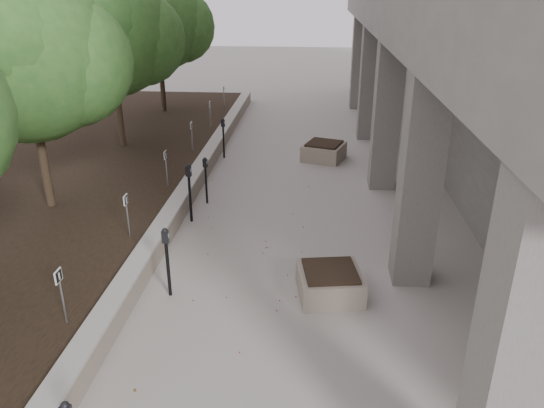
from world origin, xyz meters
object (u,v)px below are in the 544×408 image
(crabapple_tree_4, at_px, (113,60))
(crabapple_tree_5, at_px, (159,43))
(planter_front, at_px, (330,282))
(crabapple_tree_3, at_px, (31,92))
(planter_back, at_px, (324,151))
(parking_meter_5, at_px, (223,138))
(parking_meter_4, at_px, (206,181))
(parking_meter_2, at_px, (168,262))
(parking_meter_3, at_px, (190,193))

(crabapple_tree_4, xyz_separation_m, crabapple_tree_5, (0.00, 5.00, 0.00))
(crabapple_tree_4, relative_size, planter_front, 4.80)
(crabapple_tree_3, distance_m, planter_back, 8.92)
(planter_front, bearing_deg, crabapple_tree_5, 117.52)
(planter_front, bearing_deg, crabapple_tree_4, 130.61)
(parking_meter_5, xyz_separation_m, planter_back, (3.27, 0.12, -0.38))
(parking_meter_4, distance_m, planter_back, 5.01)
(parking_meter_2, bearing_deg, crabapple_tree_5, 104.72)
(crabapple_tree_5, distance_m, planter_back, 8.60)
(crabapple_tree_4, height_order, planter_front, crabapple_tree_4)
(crabapple_tree_3, relative_size, parking_meter_3, 3.70)
(crabapple_tree_4, bearing_deg, parking_meter_4, -46.06)
(planter_back, bearing_deg, parking_meter_5, -177.95)
(crabapple_tree_5, relative_size, planter_back, 4.48)
(crabapple_tree_5, height_order, parking_meter_4, crabapple_tree_5)
(parking_meter_2, bearing_deg, crabapple_tree_3, 139.79)
(parking_meter_2, xyz_separation_m, parking_meter_4, (-0.17, 4.35, -0.06))
(crabapple_tree_5, height_order, parking_meter_3, crabapple_tree_5)
(crabapple_tree_4, relative_size, parking_meter_5, 4.10)
(parking_meter_3, bearing_deg, planter_front, -29.68)
(crabapple_tree_3, bearing_deg, planter_front, -22.42)
(parking_meter_3, height_order, parking_meter_5, parking_meter_3)
(parking_meter_3, distance_m, planter_back, 6.03)
(crabapple_tree_4, bearing_deg, planter_front, -49.39)
(crabapple_tree_5, height_order, planter_back, crabapple_tree_5)
(crabapple_tree_4, height_order, parking_meter_3, crabapple_tree_4)
(parking_meter_5, height_order, planter_front, parking_meter_5)
(crabapple_tree_3, xyz_separation_m, planter_front, (6.64, -2.74, -2.86))
(crabapple_tree_4, bearing_deg, crabapple_tree_3, -90.00)
(crabapple_tree_5, bearing_deg, crabapple_tree_4, -90.00)
(crabapple_tree_5, distance_m, parking_meter_5, 6.37)
(crabapple_tree_5, relative_size, parking_meter_5, 4.10)
(crabapple_tree_3, height_order, crabapple_tree_4, same)
(crabapple_tree_5, height_order, planter_front, crabapple_tree_5)
(planter_front, height_order, planter_back, planter_back)
(parking_meter_3, height_order, planter_back, parking_meter_3)
(parking_meter_4, bearing_deg, parking_meter_5, 112.89)
(crabapple_tree_4, bearing_deg, parking_meter_2, -65.23)
(crabapple_tree_4, distance_m, parking_meter_3, 6.32)
(crabapple_tree_4, bearing_deg, crabapple_tree_5, 90.00)
(parking_meter_2, xyz_separation_m, parking_meter_5, (-0.36, 8.16, -0.03))
(crabapple_tree_4, distance_m, parking_meter_2, 9.14)
(crabapple_tree_4, height_order, parking_meter_5, crabapple_tree_4)
(crabapple_tree_4, relative_size, parking_meter_2, 3.94)
(parking_meter_2, bearing_deg, crabapple_tree_4, 113.64)
(crabapple_tree_4, relative_size, crabapple_tree_5, 1.00)
(crabapple_tree_4, xyz_separation_m, planter_front, (6.64, -7.74, -2.86))
(planter_front, bearing_deg, parking_meter_5, 112.72)
(crabapple_tree_3, relative_size, planter_back, 4.48)
(crabapple_tree_5, distance_m, parking_meter_2, 13.73)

